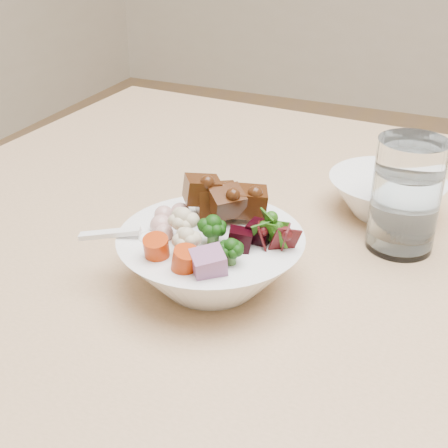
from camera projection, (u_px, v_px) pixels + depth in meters
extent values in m
cylinder|color=tan|center=(156.00, 287.00, 1.44)|extent=(0.07, 0.07, 0.79)
sphere|color=black|center=(213.00, 235.00, 0.63)|extent=(0.03, 0.03, 0.03)
sphere|color=#C5B895|center=(183.00, 229.00, 0.64)|extent=(0.04, 0.04, 0.04)
cube|color=black|center=(260.00, 234.00, 0.64)|extent=(0.03, 0.03, 0.02)
cube|color=#87517A|center=(208.00, 265.00, 0.59)|extent=(0.04, 0.04, 0.03)
cylinder|color=#AB2404|center=(157.00, 249.00, 0.61)|extent=(0.03, 0.03, 0.03)
sphere|color=#CB968E|center=(161.00, 226.00, 0.66)|extent=(0.02, 0.02, 0.02)
ellipsoid|color=white|center=(152.00, 239.00, 0.65)|extent=(0.04, 0.04, 0.01)
cube|color=white|center=(110.00, 233.00, 0.65)|extent=(0.07, 0.03, 0.02)
cylinder|color=white|center=(406.00, 195.00, 0.71)|extent=(0.08, 0.08, 0.13)
cylinder|color=white|center=(404.00, 208.00, 0.72)|extent=(0.07, 0.07, 0.09)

